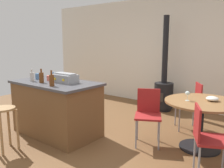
# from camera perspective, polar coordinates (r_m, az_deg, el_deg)

# --- Properties ---
(ground_plane) EXTENTS (8.80, 8.80, 0.00)m
(ground_plane) POSITION_cam_1_polar(r_m,az_deg,el_deg) (3.92, -5.26, -14.00)
(ground_plane) COLOR brown
(back_wall) EXTENTS (8.00, 0.10, 2.70)m
(back_wall) POSITION_cam_1_polar(r_m,az_deg,el_deg) (6.04, 14.09, 7.51)
(back_wall) COLOR silver
(back_wall) RESTS_ON ground_plane
(kitchen_island) EXTENTS (1.54, 0.88, 0.93)m
(kitchen_island) POSITION_cam_1_polar(r_m,az_deg,el_deg) (4.23, -13.27, -5.66)
(kitchen_island) COLOR brown
(kitchen_island) RESTS_ON ground_plane
(wooden_stool) EXTENTS (0.33, 0.33, 0.66)m
(wooden_stool) POSITION_cam_1_polar(r_m,az_deg,el_deg) (3.83, -24.63, -7.83)
(wooden_stool) COLOR #A37A4C
(wooden_stool) RESTS_ON ground_plane
(dining_table) EXTENTS (1.10, 1.10, 0.74)m
(dining_table) POSITION_cam_1_polar(r_m,az_deg,el_deg) (3.77, 20.95, -6.39)
(dining_table) COLOR black
(dining_table) RESTS_ON ground_plane
(folding_chair_far) EXTENTS (0.56, 0.56, 0.86)m
(folding_chair_far) POSITION_cam_1_polar(r_m,az_deg,el_deg) (4.56, 18.69, -4.18)
(folding_chair_far) COLOR maroon
(folding_chair_far) RESTS_ON ground_plane
(folding_chair_left) EXTENTS (0.54, 0.54, 0.86)m
(folding_chair_left) POSITION_cam_1_polar(r_m,az_deg,el_deg) (3.77, 8.77, -6.73)
(folding_chair_left) COLOR maroon
(folding_chair_left) RESTS_ON ground_plane
(folding_chair_right) EXTENTS (0.54, 0.54, 0.88)m
(folding_chair_right) POSITION_cam_1_polar(r_m,az_deg,el_deg) (3.02, 22.06, -11.60)
(folding_chair_right) COLOR maroon
(folding_chair_right) RESTS_ON ground_plane
(wood_stove) EXTENTS (0.44, 0.45, 2.19)m
(wood_stove) POSITION_cam_1_polar(r_m,az_deg,el_deg) (5.64, 12.43, -1.08)
(wood_stove) COLOR black
(wood_stove) RESTS_ON ground_plane
(toolbox) EXTENTS (0.43, 0.26, 0.16)m
(toolbox) POSITION_cam_1_polar(r_m,az_deg,el_deg) (4.00, -11.32, 1.42)
(toolbox) COLOR gray
(toolbox) RESTS_ON kitchen_island
(bottle_0) EXTENTS (0.07, 0.07, 0.21)m
(bottle_0) POSITION_cam_1_polar(r_m,az_deg,el_deg) (4.28, -18.82, 1.72)
(bottle_0) COLOR #B7B2AD
(bottle_0) RESTS_ON kitchen_island
(bottle_1) EXTENTS (0.08, 0.08, 0.25)m
(bottle_1) POSITION_cam_1_polar(r_m,az_deg,el_deg) (3.71, -14.41, 0.93)
(bottle_1) COLOR #603314
(bottle_1) RESTS_ON kitchen_island
(bottle_2) EXTENTS (0.08, 0.08, 0.24)m
(bottle_2) POSITION_cam_1_polar(r_m,az_deg,el_deg) (4.08, -16.74, 1.57)
(bottle_2) COLOR #603314
(bottle_2) RESTS_ON kitchen_island
(cup_0) EXTENTS (0.11, 0.07, 0.11)m
(cup_0) POSITION_cam_1_polar(r_m,az_deg,el_deg) (4.59, -13.96, 2.16)
(cup_0) COLOR #4C7099
(cup_0) RESTS_ON kitchen_island
(cup_1) EXTENTS (0.12, 0.09, 0.11)m
(cup_1) POSITION_cam_1_polar(r_m,az_deg,el_deg) (4.49, -17.55, 1.81)
(cup_1) COLOR #4C7099
(cup_1) RESTS_ON kitchen_island
(cup_2) EXTENTS (0.13, 0.09, 0.09)m
(cup_2) POSITION_cam_1_polar(r_m,az_deg,el_deg) (4.28, -14.95, 1.42)
(cup_2) COLOR #DB6651
(cup_2) RESTS_ON kitchen_island
(wine_glass) EXTENTS (0.07, 0.07, 0.14)m
(wine_glass) POSITION_cam_1_polar(r_m,az_deg,el_deg) (3.65, 17.85, -2.23)
(wine_glass) COLOR silver
(wine_glass) RESTS_ON dining_table
(serving_bowl) EXTENTS (0.18, 0.18, 0.07)m
(serving_bowl) POSITION_cam_1_polar(r_m,az_deg,el_deg) (3.77, 23.14, -3.28)
(serving_bowl) COLOR white
(serving_bowl) RESTS_ON dining_table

